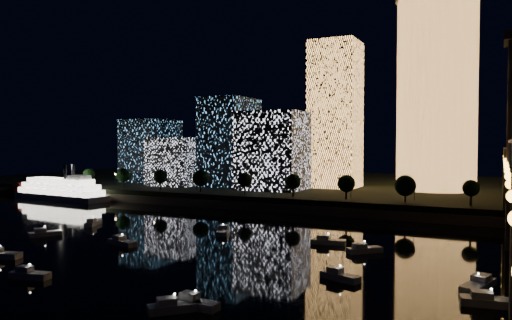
{
  "coord_description": "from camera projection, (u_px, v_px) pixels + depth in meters",
  "views": [
    {
      "loc": [
        58.5,
        -81.42,
        24.75
      ],
      "look_at": [
        -8.88,
        55.0,
        19.44
      ],
      "focal_mm": 35.0,
      "sensor_mm": 36.0,
      "label": 1
    }
  ],
  "objects": [
    {
      "name": "street_lamps",
      "position": [
        243.0,
        182.0,
        198.68
      ],
      "size": [
        132.7,
        0.7,
        5.65
      ],
      "color": "black",
      "rests_on": "far_bank"
    },
    {
      "name": "tower_cylindrical",
      "position": [
        437.0,
        93.0,
        208.03
      ],
      "size": [
        34.0,
        34.0,
        80.94
      ],
      "color": "#FFA951",
      "rests_on": "far_bank"
    },
    {
      "name": "seawall",
      "position": [
        313.0,
        209.0,
        173.14
      ],
      "size": [
        420.0,
        6.0,
        3.0
      ],
      "primitive_type": "cube",
      "color": "#6B5E4C",
      "rests_on": "ground"
    },
    {
      "name": "midrise_blocks",
      "position": [
        211.0,
        149.0,
        230.76
      ],
      "size": [
        98.58,
        36.45,
        40.18
      ],
      "color": "silver",
      "rests_on": "far_bank"
    },
    {
      "name": "far_bank",
      "position": [
        368.0,
        188.0,
        243.0
      ],
      "size": [
        420.0,
        160.0,
        5.0
      ],
      "primitive_type": "cube",
      "color": "black",
      "rests_on": "ground"
    },
    {
      "name": "tower_rectangular",
      "position": [
        335.0,
        115.0,
        220.39
      ],
      "size": [
        20.17,
        20.17,
        64.19
      ],
      "primitive_type": "cube",
      "color": "#FFA951",
      "rests_on": "far_bank"
    },
    {
      "name": "riverboat",
      "position": [
        57.0,
        190.0,
        217.72
      ],
      "size": [
        53.56,
        15.59,
        15.91
      ],
      "color": "silver",
      "rests_on": "ground"
    },
    {
      "name": "motorboats",
      "position": [
        215.0,
        256.0,
        105.28
      ],
      "size": [
        115.66,
        65.62,
        2.78
      ],
      "color": "silver",
      "rests_on": "ground"
    },
    {
      "name": "ground",
      "position": [
        174.0,
        266.0,
        99.72
      ],
      "size": [
        520.0,
        520.0,
        0.0
      ],
      "primitive_type": "plane",
      "color": "black",
      "rests_on": "ground"
    },
    {
      "name": "esplanade_trees",
      "position": [
        252.0,
        180.0,
        190.14
      ],
      "size": [
        165.2,
        6.99,
        8.99
      ],
      "color": "black",
      "rests_on": "far_bank"
    }
  ]
}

